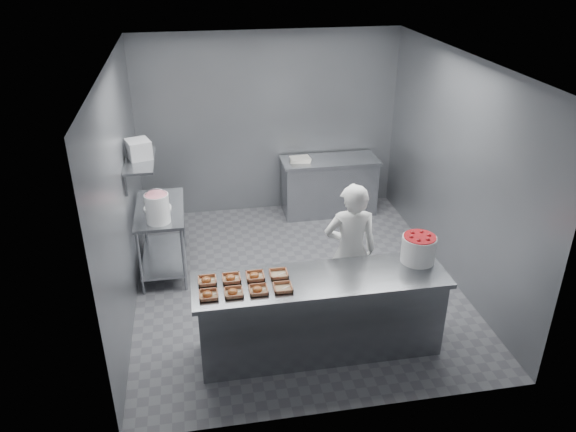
% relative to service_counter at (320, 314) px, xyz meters
% --- Properties ---
extents(floor, '(4.50, 4.50, 0.00)m').
position_rel_service_counter_xyz_m(floor, '(0.00, 1.35, -0.45)').
color(floor, '#4C4C51').
rests_on(floor, ground).
extents(ceiling, '(4.50, 4.50, 0.00)m').
position_rel_service_counter_xyz_m(ceiling, '(0.00, 1.35, 2.35)').
color(ceiling, white).
rests_on(ceiling, wall_back).
extents(wall_back, '(4.00, 0.04, 2.80)m').
position_rel_service_counter_xyz_m(wall_back, '(0.00, 3.60, 0.95)').
color(wall_back, slate).
rests_on(wall_back, ground).
extents(wall_left, '(0.04, 4.50, 2.80)m').
position_rel_service_counter_xyz_m(wall_left, '(-2.00, 1.35, 0.95)').
color(wall_left, slate).
rests_on(wall_left, ground).
extents(wall_right, '(0.04, 4.50, 2.80)m').
position_rel_service_counter_xyz_m(wall_right, '(2.00, 1.35, 0.95)').
color(wall_right, slate).
rests_on(wall_right, ground).
extents(service_counter, '(2.60, 0.70, 0.90)m').
position_rel_service_counter_xyz_m(service_counter, '(0.00, 0.00, 0.00)').
color(service_counter, slate).
rests_on(service_counter, ground).
extents(prep_table, '(0.60, 1.20, 0.90)m').
position_rel_service_counter_xyz_m(prep_table, '(-1.65, 1.95, 0.14)').
color(prep_table, slate).
rests_on(prep_table, ground).
extents(back_counter, '(1.50, 0.60, 0.90)m').
position_rel_service_counter_xyz_m(back_counter, '(0.90, 3.25, -0.00)').
color(back_counter, slate).
rests_on(back_counter, ground).
extents(wall_shelf, '(0.35, 0.90, 0.03)m').
position_rel_service_counter_xyz_m(wall_shelf, '(-1.82, 1.95, 1.10)').
color(wall_shelf, slate).
rests_on(wall_shelf, wall_left).
extents(tray_0, '(0.19, 0.18, 0.06)m').
position_rel_service_counter_xyz_m(tray_0, '(-1.14, -0.13, 0.47)').
color(tray_0, tan).
rests_on(tray_0, service_counter).
extents(tray_1, '(0.19, 0.18, 0.06)m').
position_rel_service_counter_xyz_m(tray_1, '(-0.90, -0.13, 0.47)').
color(tray_1, tan).
rests_on(tray_1, service_counter).
extents(tray_2, '(0.19, 0.18, 0.06)m').
position_rel_service_counter_xyz_m(tray_2, '(-0.66, -0.13, 0.47)').
color(tray_2, tan).
rests_on(tray_2, service_counter).
extents(tray_3, '(0.19, 0.18, 0.04)m').
position_rel_service_counter_xyz_m(tray_3, '(-0.41, -0.13, 0.47)').
color(tray_3, tan).
rests_on(tray_3, service_counter).
extents(tray_4, '(0.19, 0.18, 0.06)m').
position_rel_service_counter_xyz_m(tray_4, '(-1.14, 0.13, 0.47)').
color(tray_4, tan).
rests_on(tray_4, service_counter).
extents(tray_5, '(0.19, 0.18, 0.06)m').
position_rel_service_counter_xyz_m(tray_5, '(-0.90, 0.13, 0.47)').
color(tray_5, tan).
rests_on(tray_5, service_counter).
extents(tray_6, '(0.19, 0.18, 0.06)m').
position_rel_service_counter_xyz_m(tray_6, '(-0.66, 0.13, 0.47)').
color(tray_6, tan).
rests_on(tray_6, service_counter).
extents(tray_7, '(0.19, 0.18, 0.04)m').
position_rel_service_counter_xyz_m(tray_7, '(-0.41, 0.13, 0.47)').
color(tray_7, tan).
rests_on(tray_7, service_counter).
extents(worker, '(0.63, 0.45, 1.64)m').
position_rel_service_counter_xyz_m(worker, '(0.48, 0.60, 0.37)').
color(worker, white).
rests_on(worker, ground).
extents(strawberry_tub, '(0.36, 0.36, 0.30)m').
position_rel_service_counter_xyz_m(strawberry_tub, '(1.08, 0.15, 0.60)').
color(strawberry_tub, white).
rests_on(strawberry_tub, service_counter).
extents(glaze_bucket, '(0.30, 0.29, 0.44)m').
position_rel_service_counter_xyz_m(glaze_bucket, '(-1.64, 1.56, 0.64)').
color(glaze_bucket, white).
rests_on(glaze_bucket, prep_table).
extents(bucket_lid, '(0.38, 0.38, 0.03)m').
position_rel_service_counter_xyz_m(bucket_lid, '(-1.67, 1.92, 0.46)').
color(bucket_lid, white).
rests_on(bucket_lid, prep_table).
extents(rag, '(0.17, 0.15, 0.02)m').
position_rel_service_counter_xyz_m(rag, '(-1.70, 2.24, 0.46)').
color(rag, '#CCB28C').
rests_on(rag, prep_table).
extents(appliance, '(0.34, 0.37, 0.22)m').
position_rel_service_counter_xyz_m(appliance, '(-1.82, 2.01, 1.22)').
color(appliance, gray).
rests_on(appliance, wall_shelf).
extents(paper_stack, '(0.32, 0.25, 0.06)m').
position_rel_service_counter_xyz_m(paper_stack, '(0.43, 3.25, 0.48)').
color(paper_stack, silver).
rests_on(paper_stack, back_counter).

